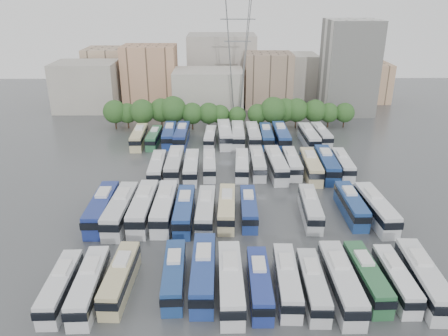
{
  "coord_description": "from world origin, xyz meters",
  "views": [
    {
      "loc": [
        -2.8,
        -66.97,
        33.96
      ],
      "look_at": [
        -1.99,
        7.79,
        3.0
      ],
      "focal_mm": 35.0,
      "sensor_mm": 36.0,
      "label": 1
    }
  ],
  "objects_px": {
    "bus_r0_s1": "(89,285)",
    "bus_r0_s10": "(341,281)",
    "bus_r1_s7": "(249,208)",
    "bus_r1_s13": "(376,208)",
    "bus_r3_s5": "(210,137)",
    "bus_r3_s13": "(321,135)",
    "bus_r2_s5": "(209,165)",
    "bus_r1_s1": "(121,209)",
    "bus_r2_s4": "(191,167)",
    "bus_r3_s9": "(266,136)",
    "bus_r1_s0": "(102,208)",
    "bus_r1_s6": "(227,207)",
    "bus_r3_s10": "(281,136)",
    "bus_r0_s8": "(287,280)",
    "bus_r2_s2": "(157,168)",
    "bus_r0_s9": "(313,284)",
    "bus_r2_s3": "(175,164)",
    "bus_r1_s4": "(184,210)",
    "electricity_pylon": "(237,51)",
    "bus_r2_s12": "(327,164)",
    "bus_r0_s13": "(423,278)",
    "bus_r3_s0": "(139,137)",
    "bus_r2_s8": "(258,163)",
    "bus_r3_s7": "(238,135)",
    "bus_r3_s8": "(253,135)",
    "bus_r2_s13": "(343,164)",
    "bus_r2_s10": "(292,163)",
    "bus_r1_s2": "(143,207)",
    "bus_r3_s2": "(169,135)",
    "bus_r0_s4": "(174,274)",
    "bus_r2_s11": "(311,166)",
    "bus_r3_s3": "(182,135)",
    "bus_r3_s1": "(154,137)",
    "bus_r3_s6": "(225,134)",
    "bus_r1_s3": "(165,207)",
    "bus_r0_s2": "(120,277)",
    "bus_r0_s5": "(203,272)",
    "bus_r1_s10": "(310,207)",
    "apartment_tower": "(349,67)",
    "bus_r0_s11": "(367,276)",
    "bus_r0_s6": "(231,281)",
    "bus_r1_s12": "(351,205)"
  },
  "relations": [
    {
      "from": "bus_r0_s1",
      "to": "bus_r1_s7",
      "type": "relative_size",
      "value": 1.07
    },
    {
      "from": "bus_r0_s5",
      "to": "bus_r2_s5",
      "type": "xyz_separation_m",
      "value": [
        0.01,
        35.37,
        -0.27
      ]
    },
    {
      "from": "bus_r0_s11",
      "to": "bus_r3_s7",
      "type": "xyz_separation_m",
      "value": [
        -13.34,
        54.28,
        0.22
      ]
    },
    {
      "from": "bus_r0_s13",
      "to": "bus_r3_s8",
      "type": "bearing_deg",
      "value": 109.48
    },
    {
      "from": "bus_r1_s3",
      "to": "bus_r2_s10",
      "type": "distance_m",
      "value": 29.8
    },
    {
      "from": "bus_r1_s0",
      "to": "bus_r3_s7",
      "type": "xyz_separation_m",
      "value": [
        22.79,
        36.73,
        -0.06
      ]
    },
    {
      "from": "bus_r1_s2",
      "to": "bus_r1_s6",
      "type": "relative_size",
      "value": 1.14
    },
    {
      "from": "bus_r0_s1",
      "to": "bus_r3_s7",
      "type": "distance_m",
      "value": 58.97
    },
    {
      "from": "bus_r3_s0",
      "to": "bus_r2_s5",
      "type": "bearing_deg",
      "value": -46.79
    },
    {
      "from": "bus_r2_s5",
      "to": "bus_r3_s10",
      "type": "bearing_deg",
      "value": 44.53
    },
    {
      "from": "bus_r3_s1",
      "to": "bus_r3_s6",
      "type": "height_order",
      "value": "bus_r3_s6"
    },
    {
      "from": "bus_r3_s9",
      "to": "bus_r2_s3",
      "type": "bearing_deg",
      "value": -136.69
    },
    {
      "from": "bus_r1_s0",
      "to": "bus_r1_s6",
      "type": "height_order",
      "value": "bus_r1_s0"
    },
    {
      "from": "bus_r3_s9",
      "to": "bus_r1_s4",
      "type": "bearing_deg",
      "value": -112.86
    },
    {
      "from": "bus_r1_s2",
      "to": "bus_r1_s0",
      "type": "bearing_deg",
      "value": -177.16
    },
    {
      "from": "bus_r0_s1",
      "to": "bus_r1_s1",
      "type": "distance_m",
      "value": 18.32
    },
    {
      "from": "bus_r3_s13",
      "to": "bus_r0_s8",
      "type": "bearing_deg",
      "value": -108.63
    },
    {
      "from": "bus_r0_s1",
      "to": "bus_r1_s6",
      "type": "xyz_separation_m",
      "value": [
        16.41,
        19.25,
        -0.02
      ]
    },
    {
      "from": "bus_r3_s0",
      "to": "bus_r3_s9",
      "type": "distance_m",
      "value": 29.69
    },
    {
      "from": "bus_r1_s4",
      "to": "bus_r3_s2",
      "type": "xyz_separation_m",
      "value": [
        -6.32,
        37.81,
        0.01
      ]
    },
    {
      "from": "electricity_pylon",
      "to": "bus_r2_s2",
      "type": "height_order",
      "value": "electricity_pylon"
    },
    {
      "from": "bus_r3_s13",
      "to": "bus_r2_s5",
      "type": "bearing_deg",
      "value": -147.15
    },
    {
      "from": "bus_r3_s8",
      "to": "bus_r0_s1",
      "type": "bearing_deg",
      "value": -113.05
    },
    {
      "from": "bus_r3_s13",
      "to": "bus_r0_s13",
      "type": "bearing_deg",
      "value": -92.22
    },
    {
      "from": "bus_r0_s5",
      "to": "bus_r2_s13",
      "type": "relative_size",
      "value": 1.11
    },
    {
      "from": "bus_r0_s1",
      "to": "bus_r0_s10",
      "type": "distance_m",
      "value": 29.52
    },
    {
      "from": "bus_r0_s8",
      "to": "bus_r2_s2",
      "type": "height_order",
      "value": "bus_r2_s2"
    },
    {
      "from": "bus_r0_s9",
      "to": "bus_r2_s3",
      "type": "height_order",
      "value": "bus_r2_s3"
    },
    {
      "from": "bus_r0_s4",
      "to": "bus_r2_s13",
      "type": "relative_size",
      "value": 0.99
    },
    {
      "from": "bus_r3_s2",
      "to": "bus_r0_s13",
      "type": "bearing_deg",
      "value": -58.42
    },
    {
      "from": "bus_r3_s7",
      "to": "bus_r2_s10",
      "type": "bearing_deg",
      "value": -59.58
    },
    {
      "from": "bus_r1_s13",
      "to": "bus_r3_s5",
      "type": "height_order",
      "value": "bus_r1_s13"
    },
    {
      "from": "bus_r0_s4",
      "to": "bus_r3_s9",
      "type": "xyz_separation_m",
      "value": [
        16.54,
        52.92,
        0.12
      ]
    },
    {
      "from": "bus_r3_s0",
      "to": "bus_r1_s7",
      "type": "bearing_deg",
      "value": -57.66
    },
    {
      "from": "bus_r0_s9",
      "to": "bus_r2_s11",
      "type": "xyz_separation_m",
      "value": [
        6.85,
        36.18,
        0.24
      ]
    },
    {
      "from": "bus_r1_s0",
      "to": "bus_r2_s8",
      "type": "bearing_deg",
      "value": 36.16
    },
    {
      "from": "bus_r2_s11",
      "to": "bus_r3_s3",
      "type": "relative_size",
      "value": 0.99
    },
    {
      "from": "bus_r2_s5",
      "to": "bus_r2_s13",
      "type": "distance_m",
      "value": 26.33
    },
    {
      "from": "bus_r2_s4",
      "to": "bus_r3_s9",
      "type": "bearing_deg",
      "value": 48.23
    },
    {
      "from": "bus_r1_s13",
      "to": "bus_r3_s13",
      "type": "distance_m",
      "value": 37.56
    },
    {
      "from": "bus_r1_s10",
      "to": "bus_r2_s8",
      "type": "distance_m",
      "value": 20.06
    },
    {
      "from": "electricity_pylon",
      "to": "bus_r2_s12",
      "type": "xyz_separation_m",
      "value": [
        16.16,
        -38.06,
        -16.58
      ]
    },
    {
      "from": "bus_r2_s12",
      "to": "bus_r2_s13",
      "type": "height_order",
      "value": "bus_r2_s12"
    },
    {
      "from": "bus_r0_s2",
      "to": "bus_r1_s4",
      "type": "distance_m",
      "value": 18.04
    },
    {
      "from": "apartment_tower",
      "to": "bus_r3_s1",
      "type": "distance_m",
      "value": 60.28
    },
    {
      "from": "bus_r1_s12",
      "to": "bus_r2_s4",
      "type": "xyz_separation_m",
      "value": [
        -26.49,
        16.18,
        0.02
      ]
    },
    {
      "from": "bus_r2_s4",
      "to": "bus_r1_s2",
      "type": "bearing_deg",
      "value": -111.54
    },
    {
      "from": "bus_r0_s6",
      "to": "bus_r1_s12",
      "type": "distance_m",
      "value": 27.91
    },
    {
      "from": "bus_r2_s3",
      "to": "bus_r0_s9",
      "type": "bearing_deg",
      "value": -61.67
    },
    {
      "from": "bus_r1_s6",
      "to": "bus_r3_s0",
      "type": "distance_m",
      "value": 40.63
    }
  ]
}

